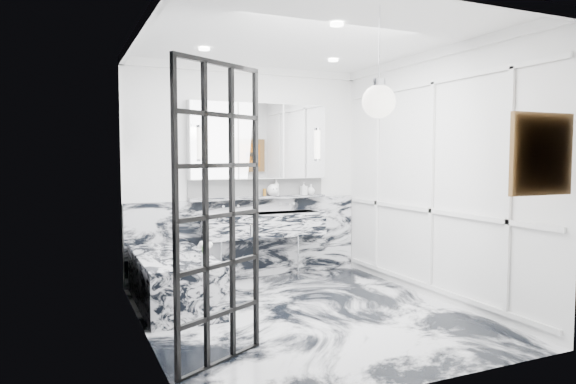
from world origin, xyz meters
name	(u,v)px	position (x,y,z in m)	size (l,w,h in m)	color
floor	(306,314)	(0.00, 0.00, 0.00)	(3.60, 3.60, 0.00)	silver
ceiling	(307,37)	(0.00, 0.00, 2.80)	(3.60, 3.60, 0.00)	white
wall_back	(247,173)	(0.00, 1.80, 1.40)	(3.60, 3.60, 0.00)	white
wall_front	(422,188)	(0.00, -1.80, 1.40)	(3.60, 3.60, 0.00)	white
wall_left	(144,181)	(-1.60, 0.00, 1.40)	(3.60, 3.60, 0.00)	white
wall_right	(433,176)	(1.60, 0.00, 1.40)	(3.60, 3.60, 0.00)	white
marble_clad_back	(248,238)	(0.00, 1.78, 0.53)	(3.18, 0.05, 1.05)	silver
marble_clad_left	(145,188)	(-1.59, 0.00, 1.34)	(0.02, 3.56, 2.68)	silver
panel_molding	(431,184)	(1.58, 0.00, 1.30)	(0.03, 3.40, 2.30)	white
soap_bottle_a	(276,187)	(0.39, 1.71, 1.20)	(0.09, 0.09, 0.22)	#8C5919
soap_bottle_b	(304,188)	(0.80, 1.71, 1.18)	(0.08, 0.08, 0.18)	#4C4C51
soap_bottle_c	(311,189)	(0.91, 1.71, 1.16)	(0.11, 0.11, 0.14)	silver
face_pot	(273,190)	(0.34, 1.71, 1.17)	(0.17, 0.17, 0.17)	white
amber_bottle	(265,192)	(0.22, 1.71, 1.14)	(0.04, 0.04, 0.10)	#8C5919
flower_vase	(205,259)	(-0.99, 0.24, 0.61)	(0.07, 0.07, 0.12)	silver
crittall_door	(219,216)	(-1.16, -0.83, 1.16)	(0.88, 0.04, 2.32)	black
artwork	(542,154)	(1.20, -1.76, 1.64)	(0.55, 0.05, 0.55)	#BA5B13
pendant_light	(379,102)	(-0.04, -1.33, 2.03)	(0.26, 0.26, 0.26)	white
trough_sink	(264,224)	(0.15, 1.55, 0.73)	(1.60, 0.45, 0.30)	silver
ledge	(260,198)	(0.15, 1.72, 1.07)	(1.90, 0.14, 0.04)	silver
subway_tile	(258,187)	(0.15, 1.78, 1.21)	(1.90, 0.03, 0.23)	white
mirror_cabinet	(259,141)	(0.15, 1.73, 1.82)	(1.90, 0.16, 1.00)	white
sconce_left	(200,143)	(-0.67, 1.63, 1.78)	(0.07, 0.07, 0.40)	white
sconce_right	(318,145)	(0.97, 1.63, 1.78)	(0.07, 0.07, 0.40)	white
bathtub	(173,280)	(-1.18, 0.90, 0.28)	(0.75, 1.65, 0.55)	silver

